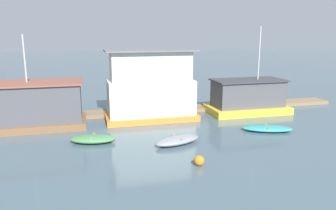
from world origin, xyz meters
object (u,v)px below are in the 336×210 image
mooring_post_far_left (136,107)px  buoy_orange (199,161)px  houseboat_yellow (248,97)px  mooring_post_far_right (137,105)px  dinghy_green (93,139)px  mooring_post_near_right (160,107)px  houseboat_orange (151,88)px  dinghy_teal (267,128)px  dinghy_grey (178,140)px  houseboat_brown (39,105)px

mooring_post_far_left → buoy_orange: size_ratio=3.07×
houseboat_yellow → mooring_post_far_right: size_ratio=3.62×
dinghy_green → mooring_post_near_right: bearing=44.7°
houseboat_orange → mooring_post_far_right: 2.08m
dinghy_green → mooring_post_near_right: (5.75, 5.69, 0.53)m
houseboat_orange → mooring_post_far_right: bearing=137.6°
houseboat_orange → mooring_post_far_left: (-1.04, 0.93, -1.73)m
houseboat_orange → mooring_post_far_right: size_ratio=3.56×
mooring_post_far_left → mooring_post_near_right: (2.05, 0.00, -0.07)m
dinghy_teal → houseboat_orange: bearing=144.3°
houseboat_orange → dinghy_grey: 6.80m
dinghy_teal → mooring_post_far_right: (-8.40, 6.23, 0.83)m
houseboat_yellow → houseboat_orange: bearing=-179.2°
houseboat_brown → mooring_post_near_right: size_ratio=4.38×
houseboat_orange → mooring_post_near_right: (1.01, 0.93, -1.80)m
mooring_post_near_right → dinghy_green: bearing=-135.3°
houseboat_yellow → dinghy_grey: (-8.20, -6.49, -1.10)m
mooring_post_far_left → mooring_post_far_right: bearing=0.0°
houseboat_orange → houseboat_yellow: (8.62, 0.12, -1.23)m
houseboat_orange → mooring_post_far_left: size_ratio=4.32×
dinghy_grey → dinghy_teal: bearing=8.8°
mooring_post_far_left → dinghy_green: bearing=-123.1°
mooring_post_far_left → houseboat_yellow: bearing=-4.8°
dinghy_grey → houseboat_orange: bearing=93.8°
dinghy_teal → houseboat_yellow: bearing=77.1°
dinghy_green → dinghy_grey: dinghy_grey is taller
dinghy_teal → mooring_post_far_left: size_ratio=2.26×
dinghy_green → mooring_post_far_left: mooring_post_far_left is taller
houseboat_brown → dinghy_green: houseboat_brown is taller
dinghy_green → mooring_post_far_right: (3.73, 5.69, 0.78)m
houseboat_brown → dinghy_teal: bearing=-18.3°
dinghy_green → mooring_post_near_right: mooring_post_near_right is taller
mooring_post_far_left → mooring_post_far_right: size_ratio=0.82×
mooring_post_far_left → mooring_post_near_right: bearing=0.0°
mooring_post_far_left → buoy_orange: 10.99m
houseboat_brown → dinghy_teal: size_ratio=1.78×
mooring_post_far_left → buoy_orange: mooring_post_far_left is taller
houseboat_yellow → mooring_post_near_right: bearing=173.9°
houseboat_orange → buoy_orange: bearing=-86.6°
mooring_post_far_right → mooring_post_near_right: bearing=0.0°
dinghy_green → mooring_post_far_right: size_ratio=1.53×
buoy_orange → dinghy_green: bearing=135.9°
houseboat_brown → buoy_orange: (9.05, -9.87, -1.36)m
buoy_orange → dinghy_teal: bearing=34.3°
dinghy_green → dinghy_grey: (5.16, -1.61, 0.00)m
dinghy_green → houseboat_brown: bearing=128.3°
mooring_post_far_right → buoy_orange: 11.00m
houseboat_orange → mooring_post_far_left: houseboat_orange is taller
houseboat_orange → houseboat_brown: bearing=-179.6°
dinghy_teal → buoy_orange: 8.21m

